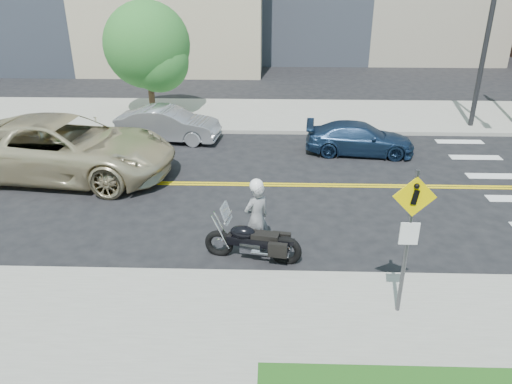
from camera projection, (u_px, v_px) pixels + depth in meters
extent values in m
plane|color=black|center=(218.00, 184.00, 15.77)|extent=(120.00, 120.00, 0.00)
cube|color=#9E9B91|center=(177.00, 351.00, 8.95)|extent=(60.00, 5.00, 0.15)
cube|color=#9E9B91|center=(235.00, 115.00, 22.53)|extent=(60.00, 5.00, 0.15)
cylinder|color=black|center=(487.00, 39.00, 19.38)|extent=(0.20, 0.20, 7.00)
cylinder|color=#4C4C51|center=(407.00, 245.00, 9.25)|extent=(0.08, 0.08, 3.00)
cube|color=#F9D800|center=(415.00, 197.00, 8.80)|extent=(0.78, 0.03, 0.78)
cube|color=white|center=(409.00, 234.00, 9.12)|extent=(0.35, 0.03, 0.45)
imported|color=#9B9B9F|center=(256.00, 218.00, 11.77)|extent=(0.79, 0.73, 1.80)
sphere|color=white|center=(256.00, 186.00, 11.41)|extent=(0.32, 0.32, 0.32)
imported|color=#C8B992|center=(65.00, 148.00, 15.96)|extent=(7.31, 4.00, 1.94)
imported|color=#9FA0A6|center=(168.00, 124.00, 19.31)|extent=(4.11, 1.87, 1.31)
imported|color=navy|center=(360.00, 138.00, 18.06)|extent=(4.01, 1.93, 1.13)
cylinder|color=#382619|center=(149.00, 72.00, 21.58)|extent=(0.26, 0.26, 4.05)
sphere|color=#246C22|center=(147.00, 45.00, 21.10)|extent=(3.65, 3.65, 3.65)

